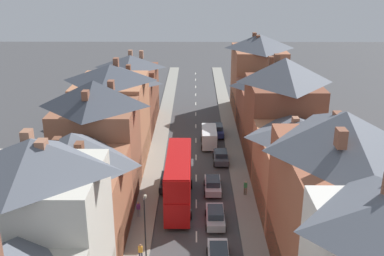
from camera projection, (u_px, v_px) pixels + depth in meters
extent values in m
cube|color=gray|center=(158.00, 151.00, 59.60)|extent=(2.20, 104.00, 0.14)
cube|color=gray|center=(234.00, 151.00, 59.54)|extent=(2.20, 104.00, 0.14)
cube|color=silver|center=(196.00, 237.00, 40.78)|extent=(0.14, 1.80, 0.01)
cube|color=silver|center=(196.00, 204.00, 46.42)|extent=(0.14, 1.80, 0.01)
cube|color=silver|center=(196.00, 178.00, 52.07)|extent=(0.14, 1.80, 0.01)
cube|color=silver|center=(196.00, 157.00, 57.71)|extent=(0.14, 1.80, 0.01)
cube|color=silver|center=(196.00, 140.00, 63.35)|extent=(0.14, 1.80, 0.01)
cube|color=silver|center=(196.00, 126.00, 69.00)|extent=(0.14, 1.80, 0.01)
cube|color=silver|center=(196.00, 114.00, 74.64)|extent=(0.14, 1.80, 0.01)
cube|color=silver|center=(196.00, 104.00, 80.29)|extent=(0.14, 1.80, 0.01)
cube|color=silver|center=(196.00, 95.00, 85.93)|extent=(0.14, 1.80, 0.01)
cube|color=silver|center=(196.00, 87.00, 91.57)|extent=(0.14, 1.80, 0.01)
cube|color=silver|center=(196.00, 80.00, 97.22)|extent=(0.14, 1.80, 0.01)
cube|color=silver|center=(196.00, 74.00, 102.86)|extent=(0.14, 1.80, 0.01)
cube|color=beige|center=(44.00, 247.00, 29.92)|extent=(8.00, 7.34, 11.08)
pyramid|color=#565B66|center=(32.00, 155.00, 27.67)|extent=(8.00, 7.34, 2.20)
cube|color=#99664C|center=(42.00, 148.00, 27.44)|extent=(0.60, 0.90, 1.01)
cube|color=#99664C|center=(27.00, 139.00, 28.76)|extent=(0.60, 0.90, 1.12)
cube|color=#A36042|center=(78.00, 205.00, 38.59)|extent=(8.00, 9.82, 7.54)
cube|color=olive|center=(125.00, 227.00, 39.31)|extent=(0.12, 9.04, 3.20)
pyramid|color=#565B66|center=(73.00, 149.00, 36.82)|extent=(8.00, 9.82, 2.90)
cube|color=brown|center=(79.00, 150.00, 35.07)|extent=(0.60, 0.90, 1.25)
cube|color=brown|center=(57.00, 143.00, 36.86)|extent=(0.60, 0.90, 0.94)
cube|color=brown|center=(98.00, 152.00, 46.56)|extent=(8.00, 7.98, 9.96)
cube|color=black|center=(137.00, 182.00, 47.68)|extent=(0.12, 7.34, 3.20)
pyramid|color=#383D47|center=(94.00, 93.00, 44.42)|extent=(8.00, 7.98, 2.66)
cube|color=brown|center=(86.00, 95.00, 42.12)|extent=(0.60, 0.90, 0.90)
cube|color=brown|center=(111.00, 86.00, 45.15)|extent=(0.60, 0.90, 1.08)
cube|color=#B2704C|center=(113.00, 121.00, 55.14)|extent=(8.00, 10.42, 10.41)
cube|color=olive|center=(146.00, 149.00, 56.34)|extent=(0.12, 9.59, 3.20)
pyramid|color=#383D47|center=(110.00, 72.00, 53.05)|extent=(8.00, 10.42, 1.88)
cube|color=brown|center=(116.00, 64.00, 54.50)|extent=(0.60, 0.90, 1.36)
cube|color=brown|center=(125.00, 110.00, 64.05)|extent=(8.00, 7.53, 7.66)
cube|color=maroon|center=(153.00, 125.00, 64.78)|extent=(0.12, 6.93, 3.20)
pyramid|color=#474C56|center=(123.00, 76.00, 62.35)|extent=(8.00, 7.53, 2.36)
cube|color=brown|center=(113.00, 70.00, 62.61)|extent=(0.60, 0.90, 1.34)
cube|color=brown|center=(128.00, 70.00, 62.52)|extent=(0.60, 0.90, 1.43)
cube|color=brown|center=(132.00, 93.00, 71.27)|extent=(8.00, 8.07, 8.35)
cube|color=maroon|center=(157.00, 109.00, 72.12)|extent=(0.12, 7.42, 3.20)
pyramid|color=#474C56|center=(130.00, 61.00, 69.53)|extent=(8.00, 8.07, 1.90)
cube|color=#99664C|center=(141.00, 55.00, 71.38)|extent=(0.60, 0.90, 1.25)
cube|color=#99664C|center=(130.00, 55.00, 70.56)|extent=(0.60, 0.90, 1.48)
cube|color=#935138|center=(334.00, 219.00, 33.40)|extent=(8.00, 11.68, 10.91)
pyramid|color=#565B66|center=(344.00, 131.00, 31.06)|extent=(8.00, 11.68, 2.93)
cube|color=brown|center=(338.00, 119.00, 32.02)|extent=(0.60, 0.90, 1.01)
cube|color=brown|center=(341.00, 138.00, 28.14)|extent=(0.60, 0.90, 1.22)
cube|color=#B2704C|center=(299.00, 173.00, 44.58)|extent=(8.00, 10.89, 7.59)
cube|color=#1E5133|center=(258.00, 193.00, 45.35)|extent=(0.12, 10.02, 3.20)
pyramid|color=#565B66|center=(303.00, 129.00, 43.01)|extent=(8.00, 10.89, 1.66)
cube|color=#99664C|center=(295.00, 122.00, 43.58)|extent=(0.60, 0.90, 0.95)
cube|color=brown|center=(281.00, 125.00, 53.89)|extent=(8.00, 9.94, 10.50)
cube|color=black|center=(247.00, 152.00, 55.15)|extent=(0.12, 9.14, 3.20)
pyramid|color=#565B66|center=(285.00, 70.00, 51.62)|extent=(8.00, 9.94, 2.85)
cube|color=brown|center=(271.00, 61.00, 53.99)|extent=(0.60, 0.90, 1.04)
cube|color=brown|center=(277.00, 61.00, 52.63)|extent=(0.60, 0.90, 1.58)
cube|color=brown|center=(267.00, 111.00, 64.33)|extent=(8.00, 11.12, 7.31)
cube|color=navy|center=(239.00, 124.00, 65.05)|extent=(0.12, 10.23, 3.20)
pyramid|color=#383D47|center=(269.00, 79.00, 62.76)|extent=(8.00, 11.12, 1.96)
cube|color=brown|center=(280.00, 79.00, 60.37)|extent=(0.60, 0.90, 1.22)
cube|color=#A36042|center=(257.00, 80.00, 74.17)|extent=(8.00, 11.04, 10.75)
cube|color=navy|center=(233.00, 102.00, 75.47)|extent=(0.12, 10.15, 3.20)
pyramid|color=#474C56|center=(259.00, 41.00, 71.97)|extent=(8.00, 11.04, 2.22)
cube|color=brown|center=(254.00, 37.00, 72.29)|extent=(0.60, 0.90, 1.26)
cube|color=brown|center=(258.00, 38.00, 71.28)|extent=(0.60, 0.90, 1.01)
cube|color=#B70F0F|center=(179.00, 189.00, 45.91)|extent=(2.44, 10.80, 2.50)
cube|color=#B70F0F|center=(178.00, 168.00, 45.09)|extent=(2.44, 10.58, 2.30)
cube|color=#B70F0F|center=(178.00, 157.00, 44.69)|extent=(2.39, 10.37, 0.10)
cube|color=#28333D|center=(180.00, 166.00, 50.87)|extent=(2.20, 0.10, 1.20)
cube|color=#28333D|center=(180.00, 147.00, 50.09)|extent=(2.20, 0.10, 1.10)
cube|color=#28333D|center=(167.00, 187.00, 45.83)|extent=(0.06, 9.18, 0.90)
cube|color=#28333D|center=(167.00, 167.00, 45.07)|extent=(0.06, 9.18, 0.90)
cube|color=yellow|center=(180.00, 140.00, 49.82)|extent=(1.34, 0.08, 0.32)
cylinder|color=black|center=(169.00, 184.00, 49.45)|extent=(0.30, 1.00, 1.00)
cylinder|color=black|center=(191.00, 185.00, 49.44)|extent=(0.30, 1.00, 1.00)
cylinder|color=black|center=(165.00, 214.00, 43.51)|extent=(0.30, 1.00, 1.00)
cylinder|color=black|center=(190.00, 214.00, 43.50)|extent=(0.30, 1.00, 1.00)
cube|color=#28333D|center=(219.00, 251.00, 36.46)|extent=(1.46, 2.14, 0.60)
cylinder|color=black|center=(208.00, 251.00, 38.26)|extent=(0.20, 0.62, 0.62)
cylinder|color=black|center=(228.00, 251.00, 38.25)|extent=(0.20, 0.62, 0.62)
cube|color=#B7BABF|center=(215.00, 217.00, 42.72)|extent=(1.70, 4.31, 0.70)
cube|color=#28333D|center=(215.00, 212.00, 42.29)|extent=(1.46, 2.16, 0.60)
cylinder|color=black|center=(206.00, 213.00, 44.10)|extent=(0.20, 0.62, 0.62)
cylinder|color=black|center=(223.00, 213.00, 44.09)|extent=(0.20, 0.62, 0.62)
cylinder|color=black|center=(207.00, 228.00, 41.58)|extent=(0.20, 0.62, 0.62)
cylinder|color=black|center=(225.00, 228.00, 41.57)|extent=(0.20, 0.62, 0.62)
cube|color=#4C515B|center=(221.00, 158.00, 56.01)|extent=(1.70, 3.96, 0.71)
cube|color=#28333D|center=(221.00, 153.00, 55.60)|extent=(1.46, 1.98, 0.60)
cylinder|color=black|center=(214.00, 156.00, 57.29)|extent=(0.20, 0.62, 0.62)
cylinder|color=black|center=(227.00, 156.00, 57.28)|extent=(0.20, 0.62, 0.62)
cylinder|color=black|center=(214.00, 164.00, 54.98)|extent=(0.20, 0.62, 0.62)
cylinder|color=black|center=(228.00, 164.00, 54.97)|extent=(0.20, 0.62, 0.62)
cube|color=navy|center=(217.00, 131.00, 65.01)|extent=(1.70, 4.28, 0.78)
cube|color=#28333D|center=(217.00, 127.00, 64.58)|extent=(1.46, 2.14, 0.60)
cylinder|color=black|center=(211.00, 130.00, 66.40)|extent=(0.20, 0.62, 0.62)
cylinder|color=black|center=(223.00, 130.00, 66.39)|extent=(0.20, 0.62, 0.62)
cylinder|color=black|center=(212.00, 137.00, 63.90)|extent=(0.20, 0.62, 0.62)
cylinder|color=black|center=(224.00, 137.00, 63.89)|extent=(0.20, 0.62, 0.62)
cube|color=black|center=(168.00, 182.00, 49.64)|extent=(1.70, 4.30, 0.73)
cube|color=#28333D|center=(168.00, 177.00, 49.21)|extent=(1.46, 2.15, 0.60)
cylinder|color=black|center=(161.00, 180.00, 51.02)|extent=(0.20, 0.62, 0.62)
cylinder|color=black|center=(176.00, 180.00, 51.01)|extent=(0.20, 0.62, 0.62)
cylinder|color=black|center=(160.00, 191.00, 48.51)|extent=(0.20, 0.62, 0.62)
cylinder|color=black|center=(175.00, 191.00, 48.50)|extent=(0.20, 0.62, 0.62)
cube|color=silver|center=(213.00, 186.00, 48.84)|extent=(1.70, 4.20, 0.70)
cube|color=#28333D|center=(213.00, 181.00, 48.42)|extent=(1.46, 2.10, 0.60)
cylinder|color=black|center=(205.00, 183.00, 50.19)|extent=(0.20, 0.62, 0.62)
cylinder|color=black|center=(220.00, 183.00, 50.18)|extent=(0.20, 0.62, 0.62)
cylinder|color=black|center=(205.00, 194.00, 47.74)|extent=(0.20, 0.62, 0.62)
cylinder|color=black|center=(221.00, 194.00, 47.73)|extent=(0.20, 0.62, 0.62)
cube|color=white|center=(209.00, 137.00, 60.99)|extent=(1.96, 5.20, 2.10)
cube|color=#28333D|center=(209.00, 128.00, 63.28)|extent=(1.76, 0.10, 0.90)
cylinder|color=black|center=(202.00, 139.00, 62.80)|extent=(0.24, 0.72, 0.72)
cylinder|color=black|center=(216.00, 139.00, 62.79)|extent=(0.24, 0.72, 0.72)
cylinder|color=black|center=(202.00, 148.00, 59.86)|extent=(0.24, 0.72, 0.72)
cylinder|color=black|center=(217.00, 148.00, 59.85)|extent=(0.24, 0.72, 0.72)
cylinder|color=#3D4256|center=(140.00, 256.00, 37.09)|extent=(0.14, 0.14, 0.84)
cylinder|color=#3D4256|center=(142.00, 256.00, 37.09)|extent=(0.14, 0.14, 0.84)
cube|color=gold|center=(140.00, 249.00, 36.86)|extent=(0.36, 0.22, 0.54)
sphere|color=#9E7051|center=(140.00, 245.00, 36.73)|extent=(0.22, 0.22, 0.22)
cylinder|color=gray|center=(138.00, 213.00, 43.66)|extent=(0.14, 0.14, 0.84)
cylinder|color=gray|center=(140.00, 213.00, 43.65)|extent=(0.14, 0.14, 0.84)
cube|color=#723384|center=(138.00, 207.00, 43.42)|extent=(0.36, 0.22, 0.54)
sphere|color=#9E7051|center=(138.00, 203.00, 43.29)|extent=(0.22, 0.22, 0.22)
cylinder|color=brown|center=(244.00, 191.00, 47.89)|extent=(0.14, 0.14, 0.84)
cylinder|color=brown|center=(246.00, 191.00, 47.89)|extent=(0.14, 0.14, 0.84)
cube|color=#338447|center=(246.00, 185.00, 47.66)|extent=(0.36, 0.22, 0.54)
sphere|color=beige|center=(246.00, 182.00, 47.53)|extent=(0.22, 0.22, 0.22)
cylinder|color=black|center=(145.00, 230.00, 36.91)|extent=(0.12, 0.12, 5.50)
cylinder|color=black|center=(144.00, 198.00, 36.43)|extent=(0.08, 0.90, 0.08)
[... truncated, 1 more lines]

